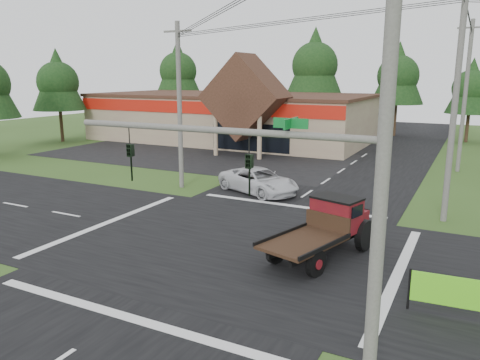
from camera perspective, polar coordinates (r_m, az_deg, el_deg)
The scene contains 19 objects.
ground at distance 20.66m, azimuth -1.07°, elevation -7.91°, with size 120.00×120.00×0.00m, color #314D1B.
road_ns at distance 20.66m, azimuth -1.07°, elevation -7.89°, with size 12.00×120.00×0.02m, color black.
road_ew at distance 20.65m, azimuth -1.07°, elevation -7.88°, with size 120.00×12.00×0.02m, color black.
parking_apron at distance 43.44m, azimuth -5.54°, elevation 3.04°, with size 28.00×14.00×0.02m, color black.
cvs_building at distance 53.01m, azimuth -0.97°, elevation 7.85°, with size 30.40×18.20×9.19m.
traffic_signal_mast at distance 10.49m, azimuth 7.58°, elevation -3.18°, with size 8.12×0.24×7.00m.
utility_pole_nr at distance 9.81m, azimuth 17.08°, elevation 2.53°, with size 2.00×0.30×11.00m.
utility_pole_nw at distance 30.40m, azimuth -7.38°, elevation 9.05°, with size 2.00×0.30×10.50m.
utility_pole_ne at distance 25.10m, azimuth 24.72°, elevation 8.40°, with size 2.00×0.30×11.50m.
utility_pole_n at distance 39.08m, azimuth 25.75°, elevation 9.23°, with size 2.00×0.30×11.20m.
tree_row_a at distance 69.18m, azimuth -7.57°, elevation 13.25°, with size 6.72×6.72×12.12m.
tree_row_b at distance 65.84m, azimuth 0.84°, elevation 12.22°, with size 5.60×5.60×10.10m.
tree_row_c at distance 61.13m, azimuth 9.11°, elevation 13.92°, with size 7.28×7.28×13.13m.
tree_row_d at distance 59.74m, azimuth 18.73°, elevation 12.16°, with size 6.16×6.16×11.11m.
tree_row_e at distance 57.06m, azimuth 26.39°, elevation 10.18°, with size 5.04×5.04×9.09m.
tree_side_w at distance 55.36m, azimuth -21.34°, elevation 11.28°, with size 5.60×5.60×10.10m.
antique_flatbed_truck at distance 19.15m, azimuth 9.80°, elevation -6.01°, with size 2.17×5.69×2.38m, color #5B0D17, non-canonical shape.
roadside_banner at distance 16.09m, azimuth 27.10°, elevation -12.94°, with size 4.04×0.12×1.38m, color #5FD21C, non-canonical shape.
white_pickup at distance 29.38m, azimuth 2.29°, elevation -0.08°, with size 2.57×5.57×1.55m, color silver.
Camera 1 is at (9.14, -17.03, 7.28)m, focal length 35.00 mm.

